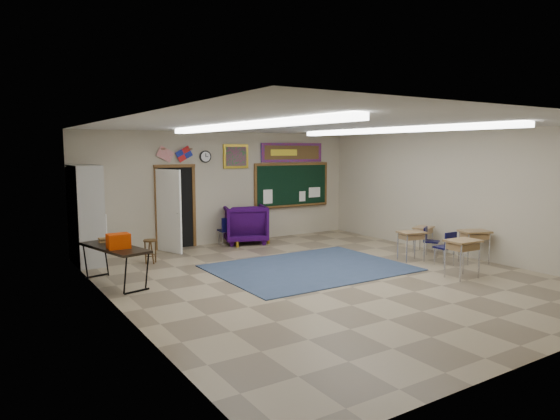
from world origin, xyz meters
TOP-DOWN VIEW (x-y plane):
  - floor at (0.00, 0.00)m, footprint 9.00×9.00m
  - back_wall at (0.00, 4.50)m, footprint 8.00×0.04m
  - front_wall at (0.00, -4.50)m, footprint 8.00×0.04m
  - left_wall at (-4.00, 0.00)m, footprint 0.04×9.00m
  - right_wall at (4.00, 0.00)m, footprint 0.04×9.00m
  - ceiling at (0.00, 0.00)m, footprint 8.00×9.00m
  - area_rug at (0.20, 0.80)m, footprint 4.00×3.00m
  - fluorescent_strips at (0.00, 0.00)m, footprint 3.86×6.00m
  - doorway at (-1.50, 4.35)m, footprint 1.10×0.89m
  - chalkboard at (2.20, 4.46)m, footprint 2.55×0.14m
  - bulletin_board at (2.20, 4.47)m, footprint 2.10×0.05m
  - framed_art_print at (0.35, 4.47)m, footprint 0.75×0.05m
  - wall_clock at (-0.55, 4.47)m, footprint 0.32×0.05m
  - wall_flags at (-1.40, 4.44)m, footprint 1.16×0.06m
  - storage_cabinet at (-3.71, 3.85)m, footprint 0.59×1.25m
  - wingback_armchair at (0.44, 4.15)m, footprint 1.43×1.45m
  - student_chair_reading at (-0.15, 4.14)m, footprint 0.41×0.41m
  - student_chair_desk_a at (2.86, -0.56)m, footprint 0.39×0.39m
  - student_chair_desk_b at (3.32, 0.19)m, footprint 0.48×0.48m
  - student_desk_front_left at (2.56, 0.13)m, footprint 0.64×0.52m
  - student_desk_front_right at (3.57, 0.67)m, footprint 0.64×0.56m
  - student_desk_back_left at (2.27, -1.47)m, footprint 0.66×0.51m
  - student_desk_back_right at (3.60, -0.77)m, footprint 0.74×0.66m
  - folding_table at (-3.65, 1.75)m, footprint 0.97×1.84m
  - wooden_stool at (-2.53, 3.11)m, footprint 0.30×0.30m

SIDE VIEW (x-z plane):
  - floor at x=0.00m, z-range 0.00..0.00m
  - area_rug at x=0.20m, z-range 0.00..0.02m
  - wooden_stool at x=-2.53m, z-range 0.01..0.54m
  - student_chair_desk_b at x=3.32m, z-range 0.00..0.70m
  - student_desk_front_right at x=3.57m, z-range 0.04..0.67m
  - student_chair_reading at x=-0.15m, z-range 0.00..0.75m
  - student_chair_desk_a at x=2.86m, z-range 0.00..0.76m
  - student_desk_front_left at x=2.56m, z-range 0.04..0.72m
  - folding_table at x=-3.65m, z-range -0.10..0.90m
  - student_desk_back_right at x=3.60m, z-range 0.04..0.78m
  - student_desk_back_left at x=2.27m, z-range 0.04..0.81m
  - wingback_armchair at x=0.44m, z-range 0.00..1.05m
  - doorway at x=-1.50m, z-range -0.02..2.14m
  - storage_cabinet at x=-3.71m, z-range 0.00..2.20m
  - chalkboard at x=2.20m, z-range 0.81..2.11m
  - back_wall at x=0.00m, z-range 0.00..3.00m
  - front_wall at x=0.00m, z-range 0.00..3.00m
  - left_wall at x=-4.00m, z-range 0.00..3.00m
  - right_wall at x=4.00m, z-range 0.00..3.00m
  - framed_art_print at x=0.35m, z-range 2.02..2.67m
  - wall_clock at x=-0.55m, z-range 2.19..2.51m
  - bulletin_board at x=2.20m, z-range 2.18..2.73m
  - wall_flags at x=-1.40m, z-range 2.13..2.83m
  - fluorescent_strips at x=0.00m, z-range 2.89..2.99m
  - ceiling at x=0.00m, z-range 2.98..3.02m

